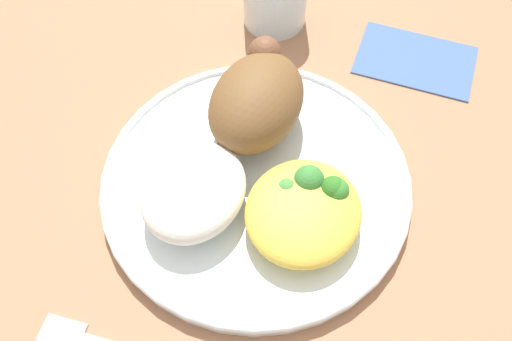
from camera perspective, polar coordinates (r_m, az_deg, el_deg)
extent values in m
plane|color=#A77150|center=(0.50, 0.00, -1.69)|extent=(2.00, 2.00, 0.00)
cylinder|color=white|center=(0.49, 0.00, -1.31)|extent=(0.27, 0.27, 0.01)
torus|color=white|center=(0.49, 0.00, -0.92)|extent=(0.28, 0.28, 0.01)
ellipsoid|color=brown|center=(0.49, 0.06, 7.13)|extent=(0.11, 0.08, 0.07)
sphere|color=brown|center=(0.52, 0.92, 12.16)|extent=(0.03, 0.03, 0.03)
ellipsoid|color=white|center=(0.46, -6.51, -2.12)|extent=(0.10, 0.08, 0.04)
ellipsoid|color=yellow|center=(0.45, 4.94, -4.30)|extent=(0.10, 0.10, 0.03)
sphere|color=#307524|center=(0.46, 8.04, -1.87)|extent=(0.02, 0.02, 0.02)
sphere|color=#3C8933|center=(0.45, 8.16, -2.31)|extent=(0.02, 0.02, 0.02)
sphere|color=#4B8C3F|center=(0.46, 3.23, -2.02)|extent=(0.02, 0.02, 0.02)
sphere|color=#3B8539|center=(0.46, 5.46, -1.17)|extent=(0.03, 0.03, 0.03)
cube|color=#B2B2B7|center=(0.47, -19.54, -15.55)|extent=(0.03, 0.04, 0.00)
cube|color=#47669E|center=(0.62, 16.27, 11.03)|extent=(0.09, 0.13, 0.00)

